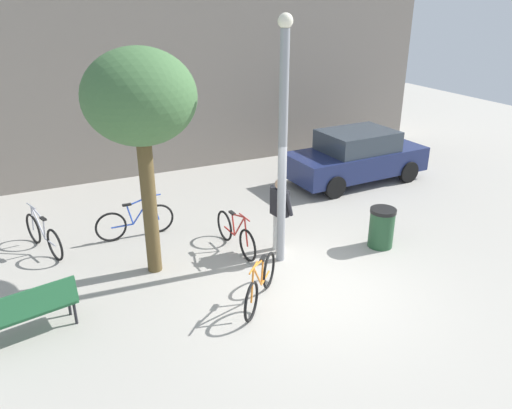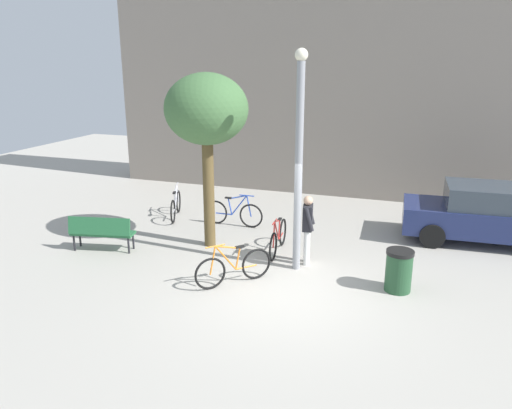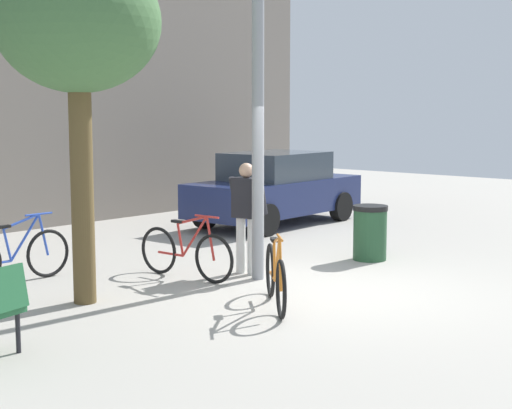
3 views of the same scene
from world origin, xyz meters
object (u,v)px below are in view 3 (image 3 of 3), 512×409
object	(u,v)px
bicycle_blue	(15,257)
bicycle_red	(186,253)
lamppost	(258,96)
bicycle_orange	(275,277)
person_by_lamppost	(246,210)
parked_car_navy	(275,189)
plaza_tree	(78,27)
trash_bin	(370,232)

from	to	relation	value
bicycle_blue	bicycle_red	size ratio (longest dim) A/B	1.00
lamppost	bicycle_orange	distance (m)	2.80
bicycle_blue	bicycle_orange	distance (m)	3.91
person_by_lamppost	bicycle_orange	distance (m)	2.12
bicycle_red	parked_car_navy	size ratio (longest dim) A/B	0.42
plaza_tree	trash_bin	world-z (taller)	plaza_tree
bicycle_orange	trash_bin	bearing A→B (deg)	13.79
person_by_lamppost	bicycle_blue	xyz separation A→B (m)	(-2.66, 2.02, -0.58)
plaza_tree	bicycle_orange	xyz separation A→B (m)	(1.44, -1.98, -3.08)
bicycle_orange	lamppost	bearing A→B (deg)	49.13
bicycle_blue	person_by_lamppost	bearing A→B (deg)	-37.25
plaza_tree	bicycle_red	bearing A→B (deg)	2.20
bicycle_red	lamppost	bearing A→B (deg)	-49.63
plaza_tree	parked_car_navy	distance (m)	7.75
parked_car_navy	person_by_lamppost	bearing A→B (deg)	-144.71
bicycle_orange	trash_bin	distance (m)	3.48
lamppost	person_by_lamppost	world-z (taller)	lamppost
person_by_lamppost	parked_car_navy	world-z (taller)	person_by_lamppost
lamppost	trash_bin	distance (m)	3.21
lamppost	bicycle_red	world-z (taller)	lamppost
parked_car_navy	lamppost	bearing A→B (deg)	-142.50
lamppost	plaza_tree	bearing A→B (deg)	163.84
person_by_lamppost	parked_car_navy	size ratio (longest dim) A/B	0.39
bicycle_orange	bicycle_red	bearing A→B (deg)	78.97
lamppost	bicycle_red	xyz separation A→B (m)	(-0.68, 0.80, -2.27)
lamppost	trash_bin	size ratio (longest dim) A/B	5.46
plaza_tree	parked_car_navy	size ratio (longest dim) A/B	1.03
bicycle_blue	bicycle_orange	size ratio (longest dim) A/B	1.33
lamppost	bicycle_blue	xyz separation A→B (m)	(-2.50, 2.39, -2.27)
parked_car_navy	trash_bin	xyz separation A→B (m)	(-1.99, -3.71, -0.32)
plaza_tree	bicycle_red	world-z (taller)	plaza_tree
bicycle_blue	bicycle_red	distance (m)	2.42
person_by_lamppost	parked_car_navy	bearing A→B (deg)	35.29
bicycle_blue	bicycle_orange	xyz separation A→B (m)	(1.42, -3.64, 0.00)
bicycle_blue	bicycle_orange	bearing A→B (deg)	-68.63
lamppost	bicycle_orange	size ratio (longest dim) A/B	3.61
person_by_lamppost	bicycle_orange	bearing A→B (deg)	-127.48
lamppost	trash_bin	bearing A→B (deg)	-10.25
bicycle_blue	parked_car_navy	bearing A→B (deg)	7.54
lamppost	bicycle_orange	world-z (taller)	lamppost
bicycle_red	trash_bin	bearing A→B (deg)	-22.18
lamppost	person_by_lamppost	bearing A→B (deg)	66.53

